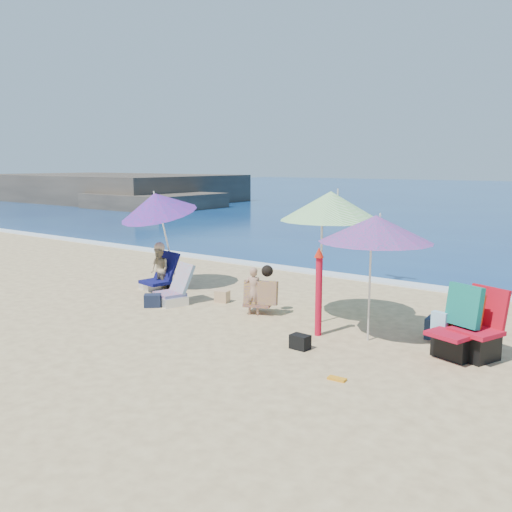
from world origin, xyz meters
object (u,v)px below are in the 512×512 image
Objects in this scene: umbrella_blue at (157,204)px; person_center at (258,291)px; camp_chair_right at (473,332)px; person_left at (160,269)px; chair_navy at (157,280)px; furled_umbrella at (319,287)px; chair_rainbow at (173,293)px; umbrella_turquoise at (376,229)px; umbrella_striped at (331,206)px; camp_chair_left at (456,338)px.

umbrella_blue is 3.35m from person_center.
camp_chair_right reaches higher than person_left.
person_center is at bearing -7.11° from chair_navy.
furled_umbrella reaches higher than chair_rainbow.
chair_rainbow is 0.79× the size of person_left.
umbrella_turquoise is 5.35m from umbrella_blue.
camp_chair_right reaches higher than chair_rainbow.
umbrella_turquoise is 2.61× the size of chair_rainbow.
umbrella_striped reaches higher than chair_navy.
furled_umbrella is 1.61× the size of person_center.
furled_umbrella is 1.62m from person_center.
person_center is at bearing 164.09° from furled_umbrella.
umbrella_blue is at bearing 175.93° from camp_chair_right.
umbrella_striped reaches higher than chair_rainbow.
umbrella_blue is 2.73× the size of chair_rainbow.
person_center is (-3.61, 0.17, 0.15)m from camp_chair_left.
umbrella_blue is 2.40× the size of camp_chair_left.
chair_navy is (-5.33, 0.51, -1.56)m from umbrella_turquoise.
person_center is (3.02, -0.38, 0.25)m from chair_navy.
furled_umbrella is (-0.79, -0.30, -0.96)m from umbrella_turquoise.
umbrella_turquoise reaches higher than person_center.
camp_chair_left is at bearing -1.65° from umbrella_turquoise.
camp_chair_left is 1.06× the size of person_center.
camp_chair_right reaches higher than person_center.
furled_umbrella is at bearing -172.86° from camp_chair_left.
furled_umbrella is 2.16m from camp_chair_left.
chair_navy is at bearing 175.27° from camp_chair_left.
chair_rainbow is at bearing -168.45° from person_center.
umbrella_striped is 2.99m from camp_chair_left.
chair_rainbow is at bearing -30.83° from chair_navy.
chair_rainbow is at bearing -31.67° from person_left.
umbrella_striped is at bearing 1.98° from person_left.
person_left is at bearing -26.61° from chair_navy.
camp_chair_right is at bearing -2.88° from person_left.
chair_navy is at bearing 169.88° from furled_umbrella.
chair_rainbow is 0.88× the size of camp_chair_left.
umbrella_striped is at bearing -0.17° from umbrella_blue.
umbrella_striped is 4.32m from person_left.
umbrella_striped is at bearing 0.43° from chair_navy.
umbrella_turquoise is 4.38m from chair_rainbow.
umbrella_turquoise is 5.58m from chair_navy.
chair_navy is 0.82× the size of camp_chair_left.
umbrella_blue reaches higher than camp_chair_left.
chair_rainbow is 1.23m from person_left.
umbrella_turquoise is 2.78× the size of chair_navy.
umbrella_striped is 4.24m from umbrella_blue.
furled_umbrella is 3.35m from chair_rainbow.
person_center is (-1.52, 0.43, -0.35)m from furled_umbrella.
person_left is (-1.03, 0.63, 0.27)m from chair_rainbow.
chair_rainbow is (-4.09, -0.23, -1.53)m from umbrella_turquoise.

